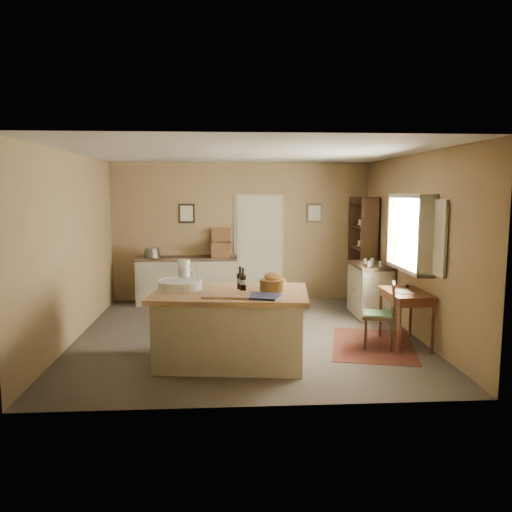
{
  "coord_description": "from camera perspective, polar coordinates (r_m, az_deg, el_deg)",
  "views": [
    {
      "loc": [
        -0.32,
        -7.27,
        2.16
      ],
      "look_at": [
        0.16,
        0.39,
        1.15
      ],
      "focal_mm": 35.0,
      "sensor_mm": 36.0,
      "label": 1
    }
  ],
  "objects": [
    {
      "name": "rug",
      "position": [
        7.3,
        13.22,
        -9.87
      ],
      "size": [
        1.44,
        1.81,
        0.01
      ],
      "primitive_type": "cube",
      "rotation": [
        0.0,
        0.0,
        -0.24
      ],
      "color": "#522116",
      "rests_on": "ground"
    },
    {
      "name": "right_cabinet",
      "position": [
        8.91,
        12.89,
        -3.7
      ],
      "size": [
        0.58,
        1.04,
        0.99
      ],
      "color": "#B4AF91",
      "rests_on": "ground"
    },
    {
      "name": "wall_right",
      "position": [
        7.84,
        17.49,
        1.22
      ],
      "size": [
        0.1,
        5.0,
        2.7
      ],
      "primitive_type": "cube",
      "color": "olive",
      "rests_on": "ground"
    },
    {
      "name": "door",
      "position": [
        9.82,
        0.31,
        1.04
      ],
      "size": [
        0.97,
        0.06,
        2.11
      ],
      "primitive_type": "cube",
      "color": "#B6B89D",
      "rests_on": "ground"
    },
    {
      "name": "wall_front",
      "position": [
        4.85,
        0.22,
        -2.11
      ],
      "size": [
        5.0,
        0.1,
        2.7
      ],
      "primitive_type": "cube",
      "color": "olive",
      "rests_on": "ground"
    },
    {
      "name": "work_island",
      "position": [
        6.36,
        -2.99,
        -7.8
      ],
      "size": [
        2.04,
        1.46,
        1.2
      ],
      "rotation": [
        0.0,
        0.0,
        -0.12
      ],
      "color": "#B4AF91",
      "rests_on": "ground"
    },
    {
      "name": "desk_chair",
      "position": [
        7.12,
        13.83,
        -6.63
      ],
      "size": [
        0.52,
        0.52,
        0.89
      ],
      "primitive_type": null,
      "rotation": [
        0.0,
        0.0,
        -0.31
      ],
      "color": "black",
      "rests_on": "ground"
    },
    {
      "name": "ground",
      "position": [
        7.59,
        -1.07,
        -9.04
      ],
      "size": [
        5.0,
        5.0,
        0.0
      ],
      "primitive_type": "plane",
      "color": "brown",
      "rests_on": "ground"
    },
    {
      "name": "window",
      "position": [
        7.61,
        17.55,
        2.55
      ],
      "size": [
        0.25,
        1.99,
        1.12
      ],
      "color": "#B4AF91",
      "rests_on": "ground"
    },
    {
      "name": "framed_prints",
      "position": [
        9.77,
        -0.57,
        4.91
      ],
      "size": [
        2.82,
        0.02,
        0.38
      ],
      "color": "black",
      "rests_on": "ground"
    },
    {
      "name": "sideboard",
      "position": [
        9.64,
        -7.86,
        -2.6
      ],
      "size": [
        1.91,
        0.54,
        1.18
      ],
      "color": "#B4AF91",
      "rests_on": "ground"
    },
    {
      "name": "ceiling",
      "position": [
        7.29,
        -1.12,
        11.75
      ],
      "size": [
        5.0,
        5.0,
        0.0
      ],
      "primitive_type": "plane",
      "color": "silver",
      "rests_on": "wall_back"
    },
    {
      "name": "wall_left",
      "position": [
        7.63,
        -20.21,
        0.95
      ],
      "size": [
        0.1,
        5.0,
        2.7
      ],
      "primitive_type": "cube",
      "color": "olive",
      "rests_on": "ground"
    },
    {
      "name": "wall_back",
      "position": [
        9.81,
        -1.75,
        2.75
      ],
      "size": [
        5.0,
        0.1,
        2.7
      ],
      "primitive_type": "cube",
      "color": "olive",
      "rests_on": "ground"
    },
    {
      "name": "shelving_unit",
      "position": [
        9.71,
        12.38,
        0.56
      ],
      "size": [
        0.35,
        0.92,
        2.04
      ],
      "color": "black",
      "rests_on": "ground"
    },
    {
      "name": "writing_desk",
      "position": [
        7.28,
        16.77,
        -4.65
      ],
      "size": [
        0.54,
        0.88,
        0.82
      ],
      "color": "#3C1B10",
      "rests_on": "ground"
    }
  ]
}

